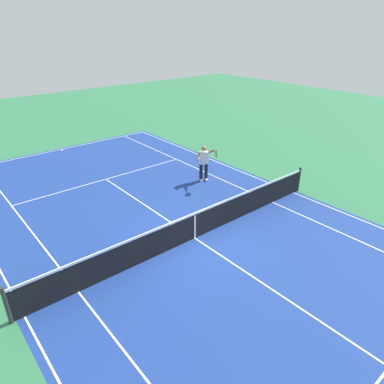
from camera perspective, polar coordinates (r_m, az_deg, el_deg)
The scene contains 6 objects.
ground_plane at distance 11.95m, azimuth 0.42°, elevation -7.49°, with size 60.00×60.00×0.00m, color #2D7247.
court_slab at distance 11.95m, azimuth 0.42°, elevation -7.48°, with size 24.20×11.40×0.00m, color navy.
court_line_markings at distance 11.95m, azimuth 0.42°, elevation -7.47°, with size 23.85×11.05×0.01m.
tennis_net at distance 11.69m, azimuth 0.43°, elevation -5.47°, with size 0.10×11.70×1.08m.
tennis_player_near at distance 15.83m, azimuth 1.98°, elevation 4.97°, with size 1.19×0.75×1.70m.
tennis_ball at distance 14.59m, azimuth 11.03°, elevation -1.27°, with size 0.07×0.07×0.07m, color #CCE01E.
Camera 1 is at (-7.63, 6.44, 6.57)m, focal length 32.88 mm.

